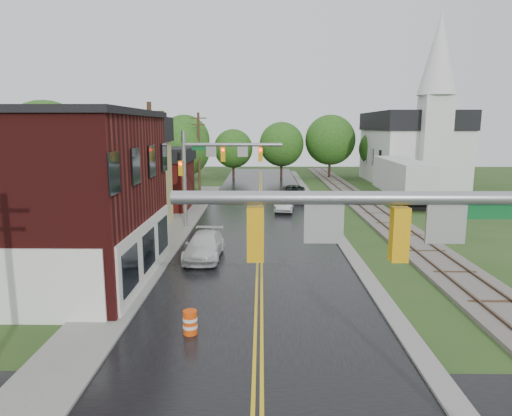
{
  "coord_description": "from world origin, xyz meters",
  "views": [
    {
      "loc": [
        0.1,
        -6.46,
        7.52
      ],
      "look_at": [
        -0.17,
        15.94,
        3.5
      ],
      "focal_mm": 32.0,
      "sensor_mm": 36.0,
      "label": 1
    }
  ],
  "objects_px": {
    "utility_pole_b": "(152,172)",
    "tree_left_b": "(48,148)",
    "tree_left_e": "(183,150)",
    "construction_barrel": "(190,323)",
    "brick_building": "(0,198)",
    "suv_dark": "(294,193)",
    "church": "(414,139)",
    "traffic_signal_far": "(213,162)",
    "sedan_silver": "(285,203)",
    "semi_trailer": "(402,177)",
    "pickup_white": "(204,246)",
    "tree_left_c": "(124,156)",
    "traffic_signal_near": "(437,261)",
    "utility_pole_c": "(199,152)"
  },
  "relations": [
    {
      "from": "utility_pole_c",
      "to": "suv_dark",
      "type": "height_order",
      "value": "utility_pole_c"
    },
    {
      "from": "semi_trailer",
      "to": "suv_dark",
      "type": "bearing_deg",
      "value": 175.89
    },
    {
      "from": "pickup_white",
      "to": "brick_building",
      "type": "bearing_deg",
      "value": -154.89
    },
    {
      "from": "brick_building",
      "to": "utility_pole_b",
      "type": "height_order",
      "value": "utility_pole_b"
    },
    {
      "from": "pickup_white",
      "to": "utility_pole_b",
      "type": "bearing_deg",
      "value": 142.06
    },
    {
      "from": "tree_left_e",
      "to": "semi_trailer",
      "type": "bearing_deg",
      "value": -15.17
    },
    {
      "from": "traffic_signal_far",
      "to": "tree_left_b",
      "type": "distance_m",
      "value": 15.21
    },
    {
      "from": "tree_left_c",
      "to": "semi_trailer",
      "type": "xyz_separation_m",
      "value": [
        28.15,
        -0.28,
        -2.06
      ]
    },
    {
      "from": "suv_dark",
      "to": "construction_barrel",
      "type": "bearing_deg",
      "value": -98.69
    },
    {
      "from": "tree_left_e",
      "to": "construction_barrel",
      "type": "xyz_separation_m",
      "value": [
        6.35,
        -36.74,
        -4.36
      ]
    },
    {
      "from": "traffic_signal_far",
      "to": "tree_left_c",
      "type": "distance_m",
      "value": 16.56
    },
    {
      "from": "brick_building",
      "to": "traffic_signal_near",
      "type": "relative_size",
      "value": 1.95
    },
    {
      "from": "traffic_signal_far",
      "to": "utility_pole_c",
      "type": "height_order",
      "value": "utility_pole_c"
    },
    {
      "from": "sedan_silver",
      "to": "semi_trailer",
      "type": "distance_m",
      "value": 13.44
    },
    {
      "from": "brick_building",
      "to": "church",
      "type": "xyz_separation_m",
      "value": [
        32.48,
        38.74,
        1.68
      ]
    },
    {
      "from": "traffic_signal_far",
      "to": "utility_pole_b",
      "type": "bearing_deg",
      "value": -123.68
    },
    {
      "from": "tree_left_b",
      "to": "tree_left_e",
      "type": "relative_size",
      "value": 1.19
    },
    {
      "from": "semi_trailer",
      "to": "traffic_signal_near",
      "type": "bearing_deg",
      "value": -106.06
    },
    {
      "from": "traffic_signal_far",
      "to": "construction_barrel",
      "type": "relative_size",
      "value": 8.03
    },
    {
      "from": "church",
      "to": "tree_left_e",
      "type": "distance_m",
      "value": 29.91
    },
    {
      "from": "tree_left_e",
      "to": "construction_barrel",
      "type": "height_order",
      "value": "tree_left_e"
    },
    {
      "from": "suv_dark",
      "to": "traffic_signal_near",
      "type": "bearing_deg",
      "value": -87.86
    },
    {
      "from": "traffic_signal_near",
      "to": "tree_left_b",
      "type": "xyz_separation_m",
      "value": [
        -21.32,
        29.9,
        0.75
      ]
    },
    {
      "from": "church",
      "to": "pickup_white",
      "type": "xyz_separation_m",
      "value": [
        -23.2,
        -34.72,
        -5.13
      ]
    },
    {
      "from": "church",
      "to": "semi_trailer",
      "type": "height_order",
      "value": "church"
    },
    {
      "from": "tree_left_e",
      "to": "suv_dark",
      "type": "bearing_deg",
      "value": -24.01
    },
    {
      "from": "utility_pole_b",
      "to": "tree_left_b",
      "type": "distance_m",
      "value": 14.87
    },
    {
      "from": "brick_building",
      "to": "tree_left_b",
      "type": "height_order",
      "value": "tree_left_b"
    },
    {
      "from": "traffic_signal_far",
      "to": "semi_trailer",
      "type": "distance_m",
      "value": 21.94
    },
    {
      "from": "church",
      "to": "utility_pole_b",
      "type": "relative_size",
      "value": 2.22
    },
    {
      "from": "utility_pole_b",
      "to": "pickup_white",
      "type": "bearing_deg",
      "value": -39.67
    },
    {
      "from": "traffic_signal_near",
      "to": "tree_left_b",
      "type": "height_order",
      "value": "tree_left_b"
    },
    {
      "from": "utility_pole_b",
      "to": "suv_dark",
      "type": "bearing_deg",
      "value": 60.76
    },
    {
      "from": "church",
      "to": "traffic_signal_near",
      "type": "relative_size",
      "value": 2.72
    },
    {
      "from": "sedan_silver",
      "to": "semi_trailer",
      "type": "bearing_deg",
      "value": 31.02
    },
    {
      "from": "sedan_silver",
      "to": "construction_barrel",
      "type": "height_order",
      "value": "sedan_silver"
    },
    {
      "from": "church",
      "to": "sedan_silver",
      "type": "xyz_separation_m",
      "value": [
        -17.8,
        -19.71,
        -5.08
      ]
    },
    {
      "from": "tree_left_b",
      "to": "pickup_white",
      "type": "bearing_deg",
      "value": -41.34
    },
    {
      "from": "brick_building",
      "to": "construction_barrel",
      "type": "relative_size",
      "value": 15.65
    },
    {
      "from": "brick_building",
      "to": "tree_left_e",
      "type": "height_order",
      "value": "brick_building"
    },
    {
      "from": "tree_left_c",
      "to": "semi_trailer",
      "type": "distance_m",
      "value": 28.23
    },
    {
      "from": "suv_dark",
      "to": "construction_barrel",
      "type": "height_order",
      "value": "suv_dark"
    },
    {
      "from": "church",
      "to": "traffic_signal_far",
      "type": "bearing_deg",
      "value": -131.27
    },
    {
      "from": "tree_left_b",
      "to": "construction_barrel",
      "type": "bearing_deg",
      "value": -55.99
    },
    {
      "from": "brick_building",
      "to": "sedan_silver",
      "type": "xyz_separation_m",
      "value": [
        14.68,
        19.03,
        -3.4
      ]
    },
    {
      "from": "sedan_silver",
      "to": "church",
      "type": "bearing_deg",
      "value": 54.12
    },
    {
      "from": "utility_pole_b",
      "to": "utility_pole_c",
      "type": "height_order",
      "value": "same"
    },
    {
      "from": "tree_left_b",
      "to": "utility_pole_b",
      "type": "bearing_deg",
      "value": -41.86
    },
    {
      "from": "tree_left_b",
      "to": "semi_trailer",
      "type": "height_order",
      "value": "tree_left_b"
    },
    {
      "from": "utility_pole_b",
      "to": "tree_left_e",
      "type": "distance_m",
      "value": 23.99
    }
  ]
}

